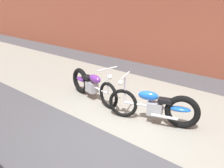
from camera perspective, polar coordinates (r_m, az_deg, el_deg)
name	(u,v)px	position (r m, az deg, el deg)	size (l,w,h in m)	color
ground_plane	(112,134)	(4.86, 0.00, -12.08)	(80.00, 80.00, 0.00)	#47474C
sidewalk_slab	(157,106)	(6.13, 10.77, -5.20)	(36.00, 3.50, 0.01)	gray
motorcycle_purple	(90,84)	(6.37, -5.31, -0.07)	(1.99, 0.69, 1.03)	black
motorcycle_blue	(159,107)	(5.16, 11.21, -5.43)	(1.93, 0.87, 1.03)	black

